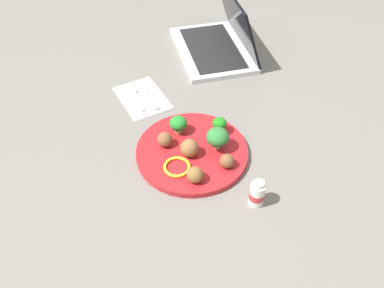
{
  "coord_description": "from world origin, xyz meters",
  "views": [
    {
      "loc": [
        -0.58,
        0.4,
        0.74
      ],
      "look_at": [
        0.0,
        0.0,
        0.04
      ],
      "focal_mm": 37.88,
      "sensor_mm": 36.0,
      "label": 1
    }
  ],
  "objects_px": {
    "broccoli_floret_front_left": "(218,137)",
    "broccoli_floret_back_right": "(178,124)",
    "meatball_far_rim": "(227,161)",
    "napkin": "(142,98)",
    "fork": "(136,97)",
    "broccoli_floret_mid_left": "(220,124)",
    "pepper_ring_mid_right": "(177,167)",
    "plate": "(192,152)",
    "yogurt_bottle": "(257,194)",
    "meatball_mid_right": "(195,175)",
    "laptop": "(219,41)",
    "meatball_near_rim": "(189,148)",
    "meatball_mid_left": "(165,140)",
    "knife": "(147,93)"
  },
  "relations": [
    {
      "from": "broccoli_floret_front_left",
      "to": "broccoli_floret_back_right",
      "type": "bearing_deg",
      "value": 24.01
    },
    {
      "from": "meatball_far_rim",
      "to": "napkin",
      "type": "height_order",
      "value": "meatball_far_rim"
    },
    {
      "from": "meatball_far_rim",
      "to": "fork",
      "type": "distance_m",
      "value": 0.37
    },
    {
      "from": "broccoli_floret_mid_left",
      "to": "pepper_ring_mid_right",
      "type": "relative_size",
      "value": 0.68
    },
    {
      "from": "broccoli_floret_back_right",
      "to": "plate",
      "type": "bearing_deg",
      "value": 173.56
    },
    {
      "from": "yogurt_bottle",
      "to": "napkin",
      "type": "bearing_deg",
      "value": 2.99
    },
    {
      "from": "meatball_mid_right",
      "to": "fork",
      "type": "xyz_separation_m",
      "value": [
        0.36,
        -0.04,
        -0.03
      ]
    },
    {
      "from": "broccoli_floret_front_left",
      "to": "meatball_mid_right",
      "type": "distance_m",
      "value": 0.12
    },
    {
      "from": "meatball_mid_right",
      "to": "laptop",
      "type": "bearing_deg",
      "value": -42.65
    },
    {
      "from": "yogurt_bottle",
      "to": "plate",
      "type": "bearing_deg",
      "value": 9.09
    },
    {
      "from": "meatball_far_rim",
      "to": "meatball_near_rim",
      "type": "height_order",
      "value": "meatball_near_rim"
    },
    {
      "from": "meatball_far_rim",
      "to": "napkin",
      "type": "relative_size",
      "value": 0.21
    },
    {
      "from": "broccoli_floret_mid_left",
      "to": "laptop",
      "type": "height_order",
      "value": "laptop"
    },
    {
      "from": "broccoli_floret_front_left",
      "to": "napkin",
      "type": "height_order",
      "value": "broccoli_floret_front_left"
    },
    {
      "from": "meatball_mid_left",
      "to": "meatball_near_rim",
      "type": "relative_size",
      "value": 0.84
    },
    {
      "from": "broccoli_floret_mid_left",
      "to": "meatball_far_rim",
      "type": "relative_size",
      "value": 1.27
    },
    {
      "from": "fork",
      "to": "broccoli_floret_front_left",
      "type": "bearing_deg",
      "value": -168.37
    },
    {
      "from": "yogurt_bottle",
      "to": "laptop",
      "type": "xyz_separation_m",
      "value": [
        0.55,
        -0.31,
        0.01
      ]
    },
    {
      "from": "broccoli_floret_back_right",
      "to": "broccoli_floret_mid_left",
      "type": "xyz_separation_m",
      "value": [
        -0.06,
        -0.09,
        -0.0
      ]
    },
    {
      "from": "fork",
      "to": "plate",
      "type": "bearing_deg",
      "value": -178.28
    },
    {
      "from": "meatball_mid_right",
      "to": "knife",
      "type": "distance_m",
      "value": 0.37
    },
    {
      "from": "meatball_far_rim",
      "to": "meatball_mid_right",
      "type": "xyz_separation_m",
      "value": [
        0.01,
        0.09,
        0.0
      ]
    },
    {
      "from": "broccoli_floret_mid_left",
      "to": "meatball_mid_left",
      "type": "bearing_deg",
      "value": 74.68
    },
    {
      "from": "broccoli_floret_front_left",
      "to": "meatball_near_rim",
      "type": "xyz_separation_m",
      "value": [
        0.02,
        0.07,
        -0.02
      ]
    },
    {
      "from": "meatball_mid_left",
      "to": "yogurt_bottle",
      "type": "xyz_separation_m",
      "value": [
        -0.26,
        -0.08,
        -0.0
      ]
    },
    {
      "from": "plate",
      "to": "napkin",
      "type": "height_order",
      "value": "plate"
    },
    {
      "from": "broccoli_floret_front_left",
      "to": "fork",
      "type": "xyz_separation_m",
      "value": [
        0.31,
        0.06,
        -0.05
      ]
    },
    {
      "from": "broccoli_floret_mid_left",
      "to": "yogurt_bottle",
      "type": "bearing_deg",
      "value": 164.16
    },
    {
      "from": "meatball_mid_left",
      "to": "napkin",
      "type": "xyz_separation_m",
      "value": [
        0.21,
        -0.05,
        -0.03
      ]
    },
    {
      "from": "meatball_mid_left",
      "to": "meatball_near_rim",
      "type": "height_order",
      "value": "meatball_near_rim"
    },
    {
      "from": "fork",
      "to": "broccoli_floret_back_right",
      "type": "bearing_deg",
      "value": -175.3
    },
    {
      "from": "broccoli_floret_mid_left",
      "to": "knife",
      "type": "relative_size",
      "value": 0.31
    },
    {
      "from": "meatball_far_rim",
      "to": "pepper_ring_mid_right",
      "type": "distance_m",
      "value": 0.12
    },
    {
      "from": "meatball_far_rim",
      "to": "meatball_mid_left",
      "type": "bearing_deg",
      "value": 30.11
    },
    {
      "from": "broccoli_floret_front_left",
      "to": "yogurt_bottle",
      "type": "bearing_deg",
      "value": 172.85
    },
    {
      "from": "pepper_ring_mid_right",
      "to": "broccoli_floret_mid_left",
      "type": "bearing_deg",
      "value": -74.8
    },
    {
      "from": "meatball_near_rim",
      "to": "napkin",
      "type": "distance_m",
      "value": 0.28
    },
    {
      "from": "plate",
      "to": "meatball_mid_right",
      "type": "relative_size",
      "value": 7.14
    },
    {
      "from": "fork",
      "to": "yogurt_bottle",
      "type": "height_order",
      "value": "yogurt_bottle"
    },
    {
      "from": "laptop",
      "to": "napkin",
      "type": "bearing_deg",
      "value": 102.66
    },
    {
      "from": "knife",
      "to": "laptop",
      "type": "xyz_separation_m",
      "value": [
        0.07,
        -0.32,
        0.03
      ]
    },
    {
      "from": "broccoli_floret_front_left",
      "to": "fork",
      "type": "relative_size",
      "value": 0.5
    },
    {
      "from": "broccoli_floret_mid_left",
      "to": "pepper_ring_mid_right",
      "type": "height_order",
      "value": "broccoli_floret_mid_left"
    },
    {
      "from": "meatball_far_rim",
      "to": "knife",
      "type": "distance_m",
      "value": 0.36
    },
    {
      "from": "meatball_mid_right",
      "to": "fork",
      "type": "distance_m",
      "value": 0.36
    },
    {
      "from": "meatball_mid_right",
      "to": "knife",
      "type": "relative_size",
      "value": 0.27
    },
    {
      "from": "fork",
      "to": "knife",
      "type": "relative_size",
      "value": 0.83
    },
    {
      "from": "broccoli_floret_front_left",
      "to": "pepper_ring_mid_right",
      "type": "relative_size",
      "value": 0.93
    },
    {
      "from": "broccoli_floret_front_left",
      "to": "yogurt_bottle",
      "type": "relative_size",
      "value": 0.86
    },
    {
      "from": "meatball_near_rim",
      "to": "knife",
      "type": "distance_m",
      "value": 0.29
    }
  ]
}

